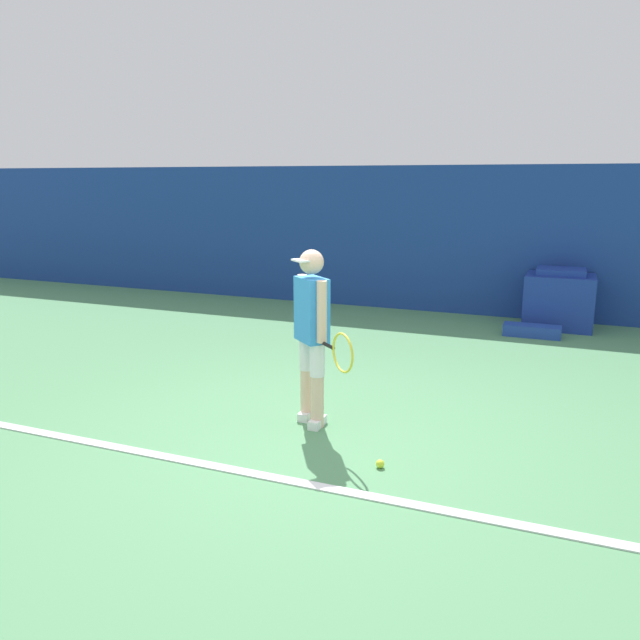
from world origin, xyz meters
TOP-DOWN VIEW (x-y plane):
  - ground_plane at (0.00, 0.00)m, footprint 24.00×24.00m
  - back_wall at (0.00, 5.87)m, footprint 24.00×0.10m
  - court_baseline at (0.00, -0.69)m, footprint 21.60×0.10m
  - tennis_player at (-0.13, 0.45)m, footprint 0.76×0.69m
  - tennis_ball at (0.72, -0.21)m, footprint 0.07×0.07m
  - covered_chair at (1.87, 5.38)m, footprint 1.00×0.78m
  - equipment_bag at (1.55, 4.65)m, footprint 0.80×0.30m

SIDE VIEW (x-z plane):
  - ground_plane at x=0.00m, z-range 0.00..0.00m
  - court_baseline at x=0.00m, z-range 0.00..0.01m
  - tennis_ball at x=0.72m, z-range 0.00..0.07m
  - equipment_bag at x=1.55m, z-range 0.00..0.17m
  - covered_chair at x=1.87m, z-range -0.02..0.89m
  - tennis_player at x=-0.13m, z-range 0.09..1.71m
  - back_wall at x=0.00m, z-range 0.00..2.44m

